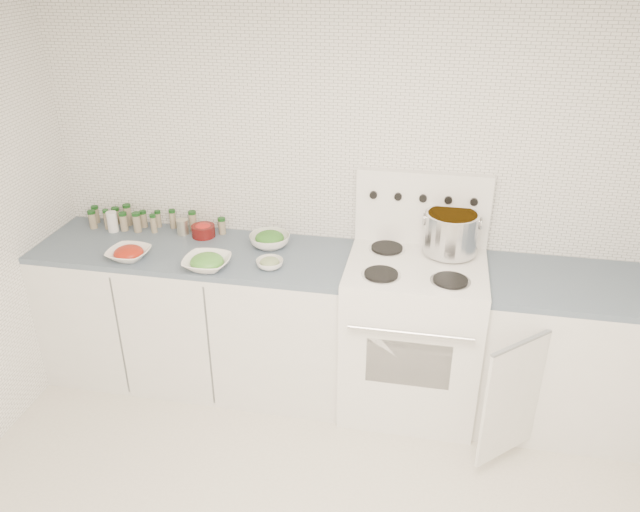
{
  "coord_description": "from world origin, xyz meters",
  "views": [
    {
      "loc": [
        0.53,
        -1.89,
        2.51
      ],
      "look_at": [
        -0.05,
        1.14,
        0.95
      ],
      "focal_mm": 35.0,
      "sensor_mm": 36.0,
      "label": 1
    }
  ],
  "objects_px": {
    "stock_pot": "(451,231)",
    "bowl_snowpea": "(207,262)",
    "stove": "(412,330)",
    "bowl_tomato": "(129,253)"
  },
  "relations": [
    {
      "from": "stock_pot",
      "to": "bowl_snowpea",
      "type": "xyz_separation_m",
      "value": [
        -1.3,
        -0.37,
        -0.13
      ]
    },
    {
      "from": "stove",
      "to": "bowl_snowpea",
      "type": "height_order",
      "value": "stove"
    },
    {
      "from": "stove",
      "to": "stock_pot",
      "type": "xyz_separation_m",
      "value": [
        0.17,
        0.16,
        0.58
      ]
    },
    {
      "from": "stock_pot",
      "to": "bowl_snowpea",
      "type": "height_order",
      "value": "stock_pot"
    },
    {
      "from": "stove",
      "to": "bowl_snowpea",
      "type": "relative_size",
      "value": 5.29
    },
    {
      "from": "stock_pot",
      "to": "bowl_snowpea",
      "type": "bearing_deg",
      "value": -164.14
    },
    {
      "from": "stock_pot",
      "to": "bowl_tomato",
      "type": "relative_size",
      "value": 1.3
    },
    {
      "from": "stove",
      "to": "bowl_tomato",
      "type": "bearing_deg",
      "value": -173.49
    },
    {
      "from": "stock_pot",
      "to": "bowl_snowpea",
      "type": "distance_m",
      "value": 1.36
    },
    {
      "from": "stock_pot",
      "to": "bowl_snowpea",
      "type": "relative_size",
      "value": 1.25
    }
  ]
}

